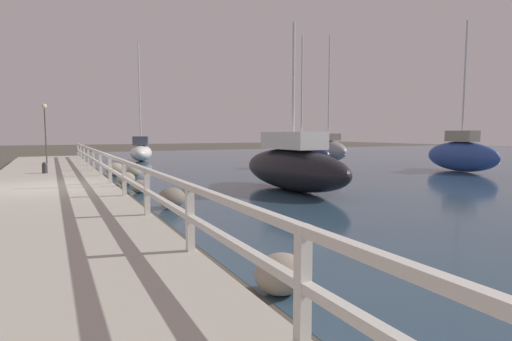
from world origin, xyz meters
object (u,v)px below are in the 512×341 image
sailboat_black (293,166)px  mooring_bollard (45,168)px  dock_lamp (45,121)px  sailboat_navy (301,153)px  sailboat_blue (461,154)px  sailboat_gray (328,149)px  sailboat_white (141,151)px

sailboat_black → mooring_bollard: bearing=135.6°
dock_lamp → sailboat_navy: 13.68m
mooring_bollard → dock_lamp: (0.03, 5.86, 2.03)m
sailboat_navy → dock_lamp: bearing=132.2°
sailboat_black → sailboat_blue: size_ratio=0.76×
sailboat_navy → sailboat_gray: bearing=14.1°
dock_lamp → sailboat_white: bearing=36.1°
sailboat_white → sailboat_gray: bearing=-13.1°
mooring_bollard → sailboat_blue: (18.33, -5.01, 0.33)m
sailboat_gray → sailboat_navy: size_ratio=1.18×
dock_lamp → sailboat_white: size_ratio=0.40×
sailboat_black → sailboat_navy: size_ratio=0.78×
dock_lamp → sailboat_blue: sailboat_blue is taller
sailboat_black → sailboat_blue: bearing=7.4°
sailboat_black → sailboat_blue: (10.97, 1.76, 0.05)m
mooring_bollard → sailboat_black: 10.00m
sailboat_black → sailboat_gray: bearing=46.3°
dock_lamp → sailboat_blue: bearing=-30.7°
sailboat_gray → sailboat_black: bearing=-123.3°
sailboat_gray → sailboat_black: sailboat_gray is taller
dock_lamp → sailboat_black: size_ratio=0.57×
mooring_bollard → sailboat_navy: 12.45m
dock_lamp → sailboat_gray: bearing=-6.6°
sailboat_blue → sailboat_navy: size_ratio=1.03×
sailboat_navy → sailboat_white: (-6.69, 9.67, -0.11)m
mooring_bollard → dock_lamp: size_ratio=0.14×
mooring_bollard → sailboat_black: (7.35, -6.78, 0.28)m
mooring_bollard → sailboat_white: bearing=60.2°
sailboat_gray → sailboat_white: size_ratio=1.06×
mooring_bollard → sailboat_blue: 19.00m
dock_lamp → sailboat_white: (5.71, 4.17, -1.87)m
mooring_bollard → sailboat_blue: bearing=-15.3°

